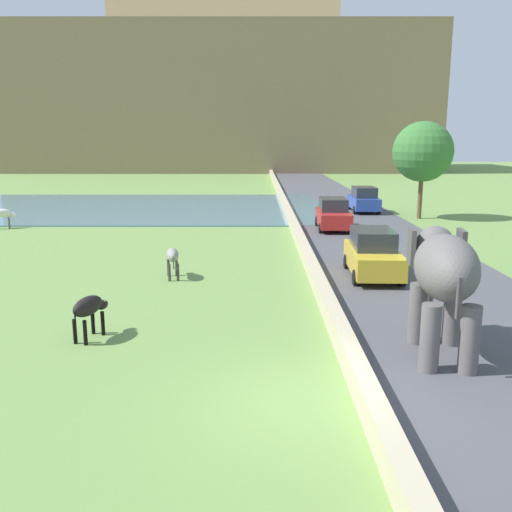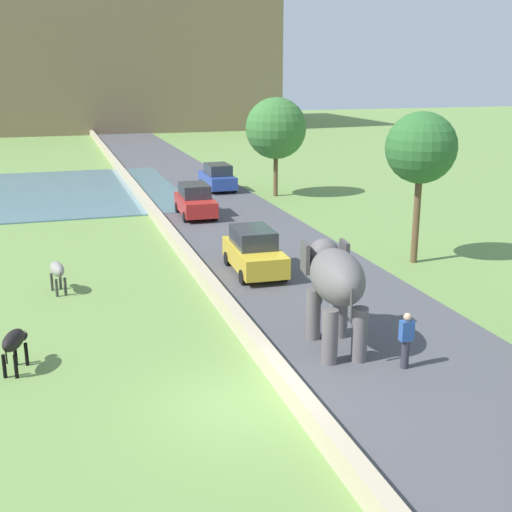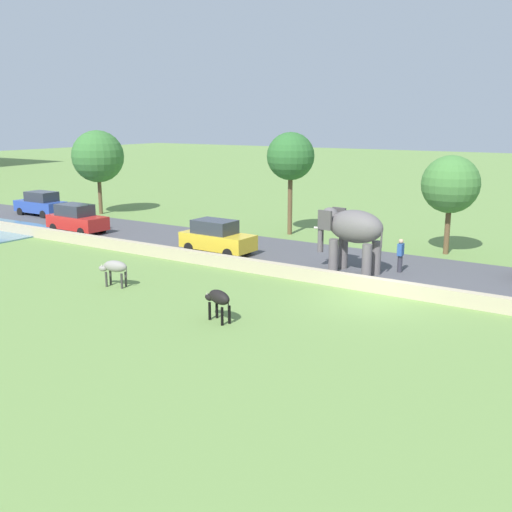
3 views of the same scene
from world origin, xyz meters
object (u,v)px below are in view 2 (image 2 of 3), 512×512
Objects in this scene: person_beside_elephant at (406,340)px; car_red at (195,201)px; cow_black at (14,342)px; car_blue at (218,177)px; car_yellow at (254,251)px; elephant at (335,281)px; cow_grey at (57,270)px.

car_red is at bearing 93.60° from person_beside_elephant.
car_red is 2.85× the size of cow_black.
car_yellow is at bearing -99.73° from car_blue.
car_red is 1.00× the size of car_yellow.
elephant reaches higher than cow_grey.
car_red is at bearing 90.08° from elephant.
elephant reaches higher than car_yellow.
elephant is 7.71m from car_yellow.
car_red and car_yellow have the same top height.
cow_grey is (-8.75, 9.44, -0.04)m from person_beside_elephant.
cow_black and cow_grey have the same top height.
cow_grey is (-10.62, -18.46, -0.06)m from car_blue.
car_red is at bearing 55.75° from cow_grey.
car_red is at bearing -112.79° from car_blue.
person_beside_elephant is at bearing -82.36° from car_yellow.
person_beside_elephant is (1.26, -1.93, -1.16)m from elephant.
elephant is at bearing -89.80° from car_yellow.
car_red is at bearing 90.00° from car_yellow.
elephant is at bearing -45.04° from cow_grey.
person_beside_elephant is 27.97m from car_blue.
elephant is 2.50× the size of cow_black.
car_blue reaches higher than cow_grey.
car_yellow is 7.47m from cow_grey.
cow_grey is (-7.50, 7.51, -1.20)m from elephant.
car_blue reaches higher than cow_black.
cow_black is (-8.69, -17.34, -0.06)m from car_red.
car_red is 8.13m from car_blue.
person_beside_elephant is at bearing -17.10° from cow_black.
car_yellow is (-0.03, 7.62, -1.14)m from elephant.
car_red reaches higher than cow_black.
cow_black is (-11.84, -24.84, -0.06)m from car_blue.
person_beside_elephant is 12.87m from cow_grey.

